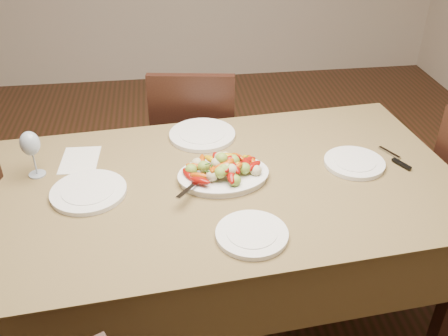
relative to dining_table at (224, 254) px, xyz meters
name	(u,v)px	position (x,y,z in m)	size (l,w,h in m)	color
dining_table	(224,254)	(0.00, 0.00, 0.00)	(1.84, 1.04, 0.76)	brown
chair_far	(196,142)	(-0.05, 0.81, 0.10)	(0.42, 0.42, 0.95)	black
serving_platter	(223,177)	(0.00, 0.01, 0.39)	(0.34, 0.25, 0.02)	white
roasted_vegetables	(223,164)	(0.00, 0.01, 0.45)	(0.28, 0.19, 0.09)	maroon
serving_spoon	(209,176)	(-0.06, -0.03, 0.43)	(0.28, 0.06, 0.03)	#9EA0A8
plate_left	(89,192)	(-0.51, -0.02, 0.39)	(0.28, 0.28, 0.02)	white
plate_right	(354,163)	(0.54, 0.05, 0.39)	(0.24, 0.24, 0.02)	white
plate_far	(202,135)	(-0.05, 0.36, 0.39)	(0.29, 0.29, 0.02)	white
plate_near	(252,234)	(0.05, -0.33, 0.39)	(0.24, 0.24, 0.02)	white
wine_glass	(32,153)	(-0.73, 0.14, 0.48)	(0.08, 0.08, 0.20)	#8C99A5
menu_card	(80,160)	(-0.57, 0.23, 0.38)	(0.15, 0.21, 0.00)	silver
table_knife	(396,159)	(0.73, 0.06, 0.38)	(0.02, 0.20, 0.01)	#9EA0A8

